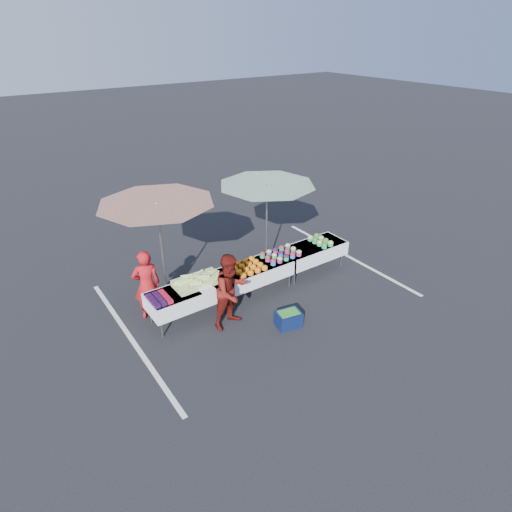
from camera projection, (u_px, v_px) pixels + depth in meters
ground at (256, 291)px, 10.60m from camera, size 80.00×80.00×0.00m
stripe_left at (132, 339)px, 8.99m from camera, size 0.10×5.00×0.00m
stripe_right at (348, 256)px, 12.21m from camera, size 0.10×5.00×0.00m
table_left at (189, 295)px, 9.41m from camera, size 1.86×0.81×0.75m
table_center at (256, 271)px, 10.32m from camera, size 1.86×0.81×0.75m
table_right at (312, 251)px, 11.23m from camera, size 1.86×0.81×0.75m
berry_punnets at (159, 299)px, 8.91m from camera, size 0.40×0.54×0.08m
corn_pile at (197, 281)px, 9.45m from camera, size 1.16×0.57×0.26m
plastic_bags at (207, 289)px, 9.26m from camera, size 0.30×0.25×0.05m
carrot_bowls at (248, 267)px, 10.08m from camera, size 0.75×0.69×0.11m
potato_cups at (281, 254)px, 10.58m from camera, size 0.94×0.58×0.16m
bean_baskets at (320, 241)px, 11.24m from camera, size 0.36×0.68×0.15m
vendor at (147, 285)px, 9.33m from camera, size 0.68×0.52×1.66m
customer at (231, 291)px, 9.06m from camera, size 0.93×0.78×1.71m
umbrella_left at (157, 212)px, 9.06m from camera, size 2.55×2.55×2.57m
umbrella_right at (267, 193)px, 10.43m from camera, size 2.70×2.70×2.44m
storage_bin at (288, 319)px, 9.32m from camera, size 0.60×0.49×0.35m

